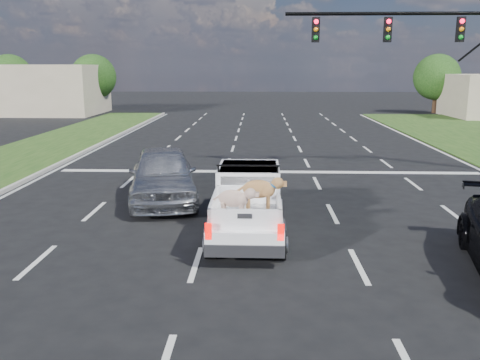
{
  "coord_description": "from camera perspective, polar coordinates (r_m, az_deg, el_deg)",
  "views": [
    {
      "loc": [
        -0.43,
        -10.28,
        4.15
      ],
      "look_at": [
        -0.87,
        2.0,
        1.43
      ],
      "focal_mm": 38.0,
      "sensor_mm": 36.0,
      "label": 1
    }
  ],
  "objects": [
    {
      "name": "tree_far_c",
      "position": [
        50.74,
        -16.12,
        11.05
      ],
      "size": [
        4.2,
        4.2,
        5.4
      ],
      "color": "#332114",
      "rests_on": "ground"
    },
    {
      "name": "ground",
      "position": [
        11.1,
        4.17,
        -9.5
      ],
      "size": [
        160.0,
        160.0,
        0.0
      ],
      "primitive_type": "plane",
      "color": "black",
      "rests_on": "ground"
    },
    {
      "name": "tree_far_d",
      "position": [
        51.01,
        21.23,
        10.71
      ],
      "size": [
        4.2,
        4.2,
        5.4
      ],
      "color": "#332114",
      "rests_on": "ground"
    },
    {
      "name": "pickup_truck",
      "position": [
        12.92,
        0.89,
        -2.4
      ],
      "size": [
        1.81,
        4.72,
        1.77
      ],
      "rotation": [
        0.0,
        0.0,
        -0.01
      ],
      "color": "black",
      "rests_on": "ground"
    },
    {
      "name": "building_left",
      "position": [
        50.29,
        -21.15,
        9.46
      ],
      "size": [
        10.0,
        8.0,
        4.4
      ],
      "primitive_type": "cube",
      "color": "#BEAD91",
      "rests_on": "ground"
    },
    {
      "name": "silver_sedan",
      "position": [
        16.22,
        -8.66,
        0.62
      ],
      "size": [
        2.92,
        5.3,
        1.71
      ],
      "primitive_type": "imported",
      "rotation": [
        0.0,
        0.0,
        0.19
      ],
      "color": "#AEB0B5",
      "rests_on": "ground"
    },
    {
      "name": "traffic_signal",
      "position": [
        22.14,
        22.81,
        13.05
      ],
      "size": [
        9.11,
        0.31,
        7.0
      ],
      "color": "black",
      "rests_on": "ground"
    },
    {
      "name": "road_markings",
      "position": [
        17.35,
        3.41,
        -1.34
      ],
      "size": [
        17.75,
        60.0,
        0.01
      ],
      "color": "silver",
      "rests_on": "ground"
    },
    {
      "name": "curb_left",
      "position": [
        18.87,
        -25.2,
        -1.2
      ],
      "size": [
        0.15,
        60.0,
        0.14
      ],
      "primitive_type": "cube",
      "color": "#A19C94",
      "rests_on": "ground"
    },
    {
      "name": "tree_far_b",
      "position": [
        53.74,
        -24.4,
        10.5
      ],
      "size": [
        4.2,
        4.2,
        5.4
      ],
      "color": "#332114",
      "rests_on": "ground"
    }
  ]
}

